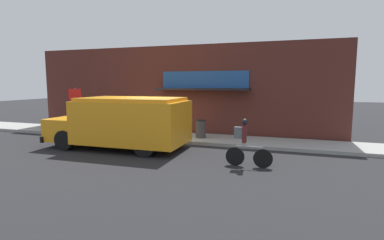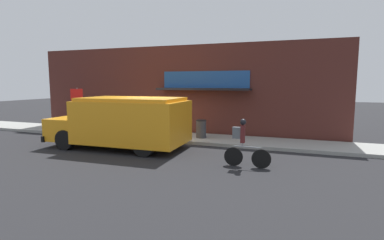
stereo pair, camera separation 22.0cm
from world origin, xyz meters
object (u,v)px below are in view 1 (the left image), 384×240
object	(u,v)px
cyclist	(245,143)
stop_sign_post	(76,102)
trash_bin	(201,129)
school_bus	(123,122)

from	to	relation	value
cyclist	stop_sign_post	bearing A→B (deg)	160.45
stop_sign_post	trash_bin	distance (m)	6.78
school_bus	trash_bin	world-z (taller)	school_bus
cyclist	stop_sign_post	distance (m)	9.91
trash_bin	cyclist	bearing A→B (deg)	-54.26
school_bus	stop_sign_post	size ratio (longest dim) A/B	2.54
cyclist	school_bus	bearing A→B (deg)	168.01
cyclist	trash_bin	world-z (taller)	cyclist
stop_sign_post	trash_bin	xyz separation A→B (m)	(6.68, 0.34, -1.10)
school_bus	stop_sign_post	bearing A→B (deg)	150.75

